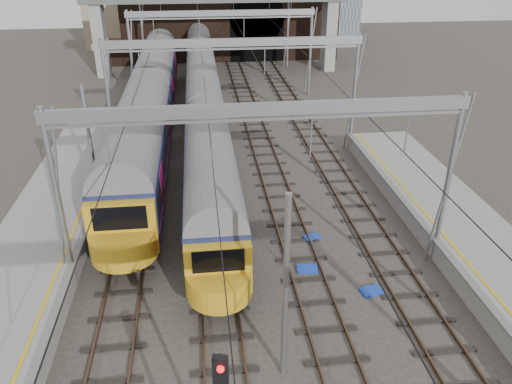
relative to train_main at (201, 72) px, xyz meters
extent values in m
cube|color=slate|center=(-6.15, -33.70, -1.37)|extent=(0.35, 55.00, 0.12)
cube|color=gold|center=(-6.65, -33.70, -1.30)|extent=(0.12, 55.00, 0.01)
cube|color=#4C3828|center=(-4.72, -21.20, -2.33)|extent=(0.08, 80.00, 0.16)
cube|color=#4C3828|center=(-3.28, -21.20, -2.33)|extent=(0.08, 80.00, 0.16)
cube|color=black|center=(-4.00, -21.20, -2.40)|extent=(2.40, 80.00, 0.14)
cube|color=#4C3828|center=(-0.72, -21.20, -2.33)|extent=(0.08, 80.00, 0.16)
cube|color=#4C3828|center=(0.72, -21.20, -2.33)|extent=(0.08, 80.00, 0.16)
cube|color=black|center=(0.00, -21.20, -2.40)|extent=(2.40, 80.00, 0.14)
cube|color=#4C3828|center=(3.28, -21.20, -2.33)|extent=(0.08, 80.00, 0.16)
cube|color=#4C3828|center=(4.72, -21.20, -2.33)|extent=(0.08, 80.00, 0.16)
cube|color=black|center=(4.00, -21.20, -2.40)|extent=(2.40, 80.00, 0.14)
cube|color=#4C3828|center=(7.28, -21.20, -2.33)|extent=(0.08, 80.00, 0.16)
cube|color=#4C3828|center=(8.72, -21.20, -2.33)|extent=(0.08, 80.00, 0.16)
cube|color=black|center=(8.00, -21.20, -2.40)|extent=(2.40, 80.00, 0.14)
cylinder|color=gray|center=(-6.20, -28.20, 1.58)|extent=(0.24, 0.24, 8.00)
cylinder|color=gray|center=(10.20, -28.20, 1.58)|extent=(0.24, 0.24, 8.00)
cube|color=gray|center=(2.00, -28.20, 5.18)|extent=(16.80, 0.28, 0.50)
cylinder|color=gray|center=(-6.20, -14.20, 1.58)|extent=(0.24, 0.24, 8.00)
cylinder|color=gray|center=(10.20, -14.20, 1.58)|extent=(0.24, 0.24, 8.00)
cube|color=gray|center=(2.00, -14.20, 5.18)|extent=(16.80, 0.28, 0.50)
cylinder|color=gray|center=(-6.20, -0.20, 1.58)|extent=(0.24, 0.24, 8.00)
cylinder|color=gray|center=(10.20, -0.20, 1.58)|extent=(0.24, 0.24, 8.00)
cube|color=gray|center=(2.00, -0.20, 5.18)|extent=(16.80, 0.28, 0.50)
cylinder|color=gray|center=(-6.20, 11.80, 1.58)|extent=(0.24, 0.24, 8.00)
cylinder|color=gray|center=(10.20, 11.80, 1.58)|extent=(0.24, 0.24, 8.00)
cube|color=black|center=(-4.00, -21.20, 3.08)|extent=(0.03, 80.00, 0.03)
cube|color=black|center=(0.00, -21.20, 3.08)|extent=(0.03, 80.00, 0.03)
cube|color=black|center=(4.00, -21.20, 3.08)|extent=(0.03, 80.00, 0.03)
cube|color=black|center=(8.00, -21.20, 3.08)|extent=(0.03, 80.00, 0.03)
cube|color=#2F1D15|center=(4.00, 15.80, 2.08)|extent=(26.00, 2.00, 9.00)
cube|color=black|center=(7.00, 14.78, 0.18)|extent=(6.50, 0.10, 5.20)
cylinder|color=black|center=(7.00, 14.78, 2.78)|extent=(6.50, 0.10, 6.50)
cube|color=#2F1D15|center=(-8.00, 14.80, -0.92)|extent=(6.00, 1.50, 3.00)
cube|color=gray|center=(-10.50, 9.80, 1.68)|extent=(1.20, 2.50, 8.20)
cube|color=gray|center=(14.50, 9.80, 1.68)|extent=(1.20, 2.50, 8.20)
cube|color=black|center=(0.00, 0.08, -2.07)|extent=(2.08, 61.63, 0.70)
cube|color=#141947|center=(0.00, 0.08, -0.24)|extent=(2.64, 61.63, 2.36)
cylinder|color=slate|center=(0.00, 0.08, 0.94)|extent=(2.59, 61.13, 2.59)
cube|color=black|center=(0.00, 0.08, 0.14)|extent=(2.66, 60.43, 0.71)
cube|color=#C83E76|center=(0.00, 0.08, -0.90)|extent=(2.66, 60.63, 0.11)
cube|color=gold|center=(0.00, -30.88, -0.34)|extent=(2.59, 0.60, 2.16)
cube|color=black|center=(0.00, -31.05, 0.23)|extent=(1.98, 0.08, 0.94)
cube|color=black|center=(-4.00, -9.85, -2.07)|extent=(2.40, 35.24, 0.70)
cube|color=#141947|center=(-4.00, -9.85, -0.06)|extent=(3.05, 35.24, 2.72)
cylinder|color=slate|center=(-4.00, -9.85, 1.30)|extent=(2.99, 34.74, 2.99)
cube|color=black|center=(-4.00, -9.85, 0.38)|extent=(3.07, 34.04, 0.82)
cube|color=#C83E76|center=(-4.00, -9.85, -0.82)|extent=(3.07, 34.24, 0.13)
cube|color=gold|center=(-4.00, -27.62, -0.16)|extent=(2.99, 0.60, 2.52)
cube|color=black|center=(-4.00, -27.79, 0.49)|extent=(2.29, 0.08, 1.09)
cube|color=black|center=(-0.25, -38.23, 2.14)|extent=(0.39, 0.26, 0.91)
sphere|color=red|center=(-0.25, -38.35, 2.34)|extent=(0.18, 0.18, 0.18)
cube|color=#183DBB|center=(4.09, -28.39, -2.36)|extent=(1.03, 0.79, 0.11)
cube|color=#183DBB|center=(4.90, -25.78, -2.37)|extent=(0.99, 0.81, 0.10)
cube|color=#183DBB|center=(6.48, -30.30, -2.36)|extent=(1.02, 0.81, 0.11)
camera|label=1|loc=(-0.42, -46.64, 11.05)|focal=35.00mm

